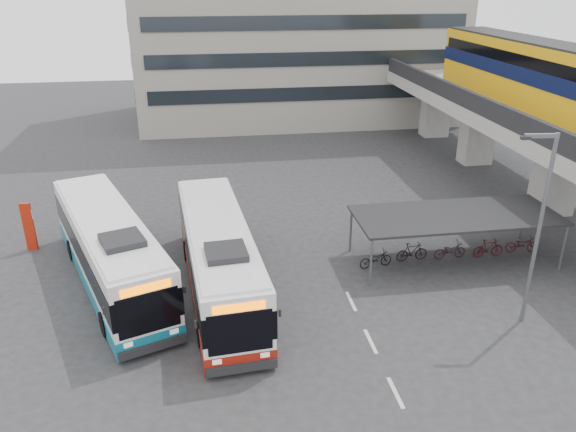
{
  "coord_description": "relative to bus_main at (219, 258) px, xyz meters",
  "views": [
    {
      "loc": [
        -3.58,
        -20.66,
        13.33
      ],
      "look_at": [
        0.5,
        5.31,
        2.0
      ],
      "focal_mm": 35.0,
      "sensor_mm": 36.0,
      "label": 1
    }
  ],
  "objects": [
    {
      "name": "pedestrian",
      "position": [
        -3.58,
        -0.73,
        -0.92
      ],
      "size": [
        0.52,
        0.65,
        1.54
      ],
      "primitive_type": "imported",
      "rotation": [
        0.0,
        0.0,
        1.27
      ],
      "color": "black",
      "rests_on": "ground"
    },
    {
      "name": "road_markings",
      "position": [
        5.7,
        -4.79,
        -1.68
      ],
      "size": [
        0.15,
        7.6,
        0.01
      ],
      "color": "beige",
      "rests_on": "ground"
    },
    {
      "name": "ground",
      "position": [
        3.2,
        -1.79,
        -1.69
      ],
      "size": [
        120.0,
        120.0,
        0.0
      ],
      "primitive_type": "plane",
      "color": "#28282B",
      "rests_on": "ground"
    },
    {
      "name": "bus_teal",
      "position": [
        -4.88,
        1.45,
        0.03
      ],
      "size": [
        6.86,
        12.68,
        3.7
      ],
      "rotation": [
        0.0,
        0.0,
        0.35
      ],
      "color": "white",
      "rests_on": "ground"
    },
    {
      "name": "lamp_post",
      "position": [
        12.28,
        -4.32,
        2.9
      ],
      "size": [
        1.42,
        0.33,
        8.05
      ],
      "rotation": [
        0.0,
        0.0,
        -0.12
      ],
      "color": "#595B60",
      "rests_on": "ground"
    },
    {
      "name": "sign_totem_north",
      "position": [
        -9.56,
        5.78,
        -0.33
      ],
      "size": [
        0.57,
        0.21,
        2.63
      ],
      "rotation": [
        0.0,
        0.0,
        -0.09
      ],
      "color": "#AB1D0A",
      "rests_on": "ground"
    },
    {
      "name": "bike_shelter",
      "position": [
        11.7,
        1.21,
        -0.17
      ],
      "size": [
        10.0,
        4.0,
        2.54
      ],
      "color": "#595B60",
      "rests_on": "ground"
    },
    {
      "name": "viaduct",
      "position": [
        20.2,
        10.27,
        4.54
      ],
      "size": [
        8.0,
        32.0,
        9.68
      ],
      "color": "gray",
      "rests_on": "ground"
    },
    {
      "name": "bus_main",
      "position": [
        0.0,
        0.0,
        0.0
      ],
      "size": [
        3.65,
        12.49,
        3.64
      ],
      "rotation": [
        0.0,
        0.0,
        0.08
      ],
      "color": "white",
      "rests_on": "ground"
    }
  ]
}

